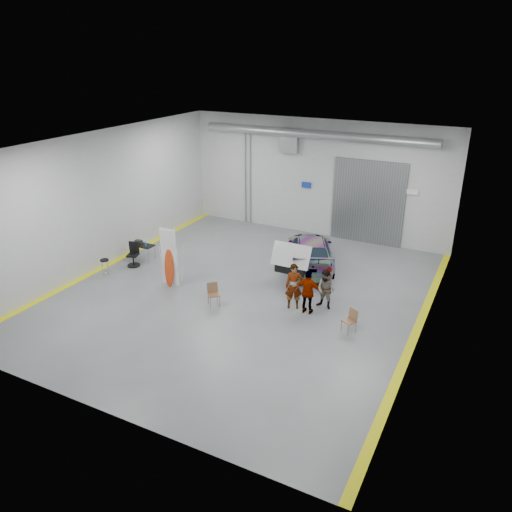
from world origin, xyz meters
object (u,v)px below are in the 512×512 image
at_px(sedan_car, 310,251).
at_px(shop_stool, 105,268).
at_px(person_b, 326,290).
at_px(surfboard_display, 169,262).
at_px(office_chair, 134,256).
at_px(folding_chair_far, 349,325).
at_px(work_table, 141,244).
at_px(person_a, 294,286).
at_px(folding_chair_near, 214,299).
at_px(person_c, 308,292).

bearing_deg(sedan_car, shop_stool, 10.03).
xyz_separation_m(person_b, surfboard_display, (-6.39, -1.16, 0.31)).
distance_m(surfboard_display, office_chair, 2.98).
xyz_separation_m(sedan_car, office_chair, (-7.13, -3.63, -0.23)).
relative_size(sedan_car, folding_chair_far, 5.75).
bearing_deg(folding_chair_far, sedan_car, 155.56).
bearing_deg(work_table, sedan_car, 21.09).
bearing_deg(surfboard_display, person_a, 4.07).
bearing_deg(sedan_car, folding_chair_far, 100.80).
distance_m(surfboard_display, folding_chair_far, 7.75).
bearing_deg(shop_stool, surfboard_display, 8.08).
bearing_deg(shop_stool, sedan_car, 34.06).
distance_m(sedan_car, folding_chair_near, 5.57).
distance_m(shop_stool, office_chair, 1.50).
height_order(person_a, folding_chair_near, person_a).
height_order(folding_chair_near, folding_chair_far, folding_chair_near).
height_order(person_a, person_b, person_a).
relative_size(sedan_car, person_b, 3.14).
bearing_deg(shop_stool, folding_chair_far, 1.63).
bearing_deg(folding_chair_far, office_chair, -155.50).
relative_size(person_c, surfboard_display, 0.64).
bearing_deg(person_b, office_chair, -170.41).
bearing_deg(surfboard_display, person_c, 2.05).
height_order(folding_chair_far, shop_stool, folding_chair_far).
bearing_deg(person_a, person_c, -35.81).
distance_m(folding_chair_near, work_table, 5.95).
height_order(shop_stool, work_table, work_table).
xyz_separation_m(shop_stool, office_chair, (0.38, 1.45, 0.10)).
relative_size(person_a, person_b, 1.15).
xyz_separation_m(sedan_car, work_table, (-7.33, -2.83, 0.00)).
xyz_separation_m(sedan_car, folding_chair_near, (-1.90, -5.22, -0.43)).
bearing_deg(office_chair, person_b, -17.23).
distance_m(surfboard_display, work_table, 3.47).
distance_m(work_table, office_chair, 0.86).
distance_m(person_b, person_c, 0.81).
distance_m(person_c, surfboard_display, 5.95).
xyz_separation_m(person_c, work_table, (-8.87, 1.31, -0.15)).
bearing_deg(shop_stool, work_table, 85.40).
height_order(person_a, folding_chair_far, person_a).
bearing_deg(work_table, person_c, -8.41).
bearing_deg(person_c, work_table, -11.08).
bearing_deg(person_a, shop_stool, 163.44).
distance_m(sedan_car, person_c, 4.42).
bearing_deg(person_b, person_a, -145.70).
bearing_deg(office_chair, folding_chair_near, -35.12).
bearing_deg(person_a, folding_chair_near, 179.65).
xyz_separation_m(surfboard_display, folding_chair_far, (7.71, -0.13, -0.82)).
xyz_separation_m(surfboard_display, office_chair, (-2.74, 1.01, -0.61)).
height_order(person_c, folding_chair_far, person_c).
distance_m(sedan_car, person_a, 4.11).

